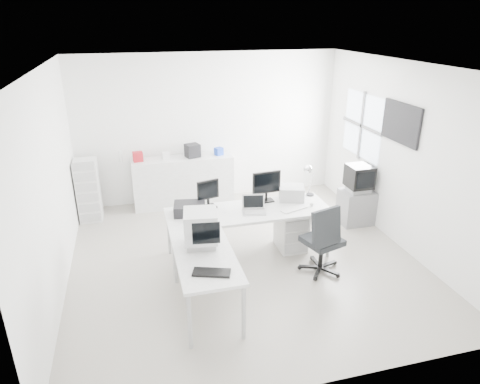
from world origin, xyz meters
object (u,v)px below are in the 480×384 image
object	(u,v)px
crt_tv	(359,179)
lcd_monitor_small	(208,194)
side_desk	(206,282)
tv_cabinet	(356,207)
office_chair	(322,237)
drawer_pedestal	(291,230)
laptop	(254,205)
filing_cabinet	(88,190)
laser_printer	(292,193)
lcd_monitor_large	(266,187)
main_desk	(248,233)
inkjet_printer	(190,209)
sideboard	(183,181)
crt_monitor	(201,229)

from	to	relation	value
crt_tv	lcd_monitor_small	bearing A→B (deg)	-172.70
side_desk	lcd_monitor_small	xyz separation A→B (m)	(0.30, 1.35, 0.59)
tv_cabinet	crt_tv	bearing A→B (deg)	0.00
side_desk	office_chair	bearing A→B (deg)	13.62
lcd_monitor_small	crt_tv	bearing A→B (deg)	-7.85
drawer_pedestal	laptop	size ratio (longest dim) A/B	1.66
side_desk	filing_cabinet	bearing A→B (deg)	116.70
filing_cabinet	laser_printer	bearing A→B (deg)	-28.80
lcd_monitor_large	laser_printer	world-z (taller)	lcd_monitor_large
drawer_pedestal	tv_cabinet	bearing A→B (deg)	20.88
lcd_monitor_small	laptop	bearing A→B (deg)	-45.41
main_desk	drawer_pedestal	bearing A→B (deg)	4.09
inkjet_printer	laptop	size ratio (longest dim) A/B	1.22
office_chair	tv_cabinet	world-z (taller)	office_chair
sideboard	laptop	bearing A→B (deg)	-72.17
main_desk	lcd_monitor_large	bearing A→B (deg)	35.54
side_desk	sideboard	bearing A→B (deg)	86.97
tv_cabinet	sideboard	xyz separation A→B (m)	(-2.80, 1.57, 0.17)
crt_monitor	filing_cabinet	size ratio (longest dim) A/B	0.42
side_desk	sideboard	xyz separation A→B (m)	(0.17, 3.26, 0.09)
side_desk	crt_monitor	bearing A→B (deg)	90.00
laser_printer	tv_cabinet	xyz separation A→B (m)	(1.37, 0.37, -0.56)
inkjet_printer	lcd_monitor_small	bearing A→B (deg)	36.04
inkjet_printer	laser_printer	bearing A→B (deg)	13.76
drawer_pedestal	tv_cabinet	xyz separation A→B (m)	(1.42, 0.54, -0.00)
laser_printer	main_desk	bearing A→B (deg)	-146.06
drawer_pedestal	inkjet_printer	distance (m)	1.64
crt_tv	office_chair	bearing A→B (deg)	-134.37
laser_printer	filing_cabinet	bearing A→B (deg)	168.79
lcd_monitor_large	laser_printer	xyz separation A→B (m)	(0.40, -0.03, -0.12)
laser_printer	crt_monitor	size ratio (longest dim) A/B	0.81
tv_cabinet	filing_cabinet	size ratio (longest dim) A/B	0.55
tv_cabinet	inkjet_printer	bearing A→B (deg)	-170.59
inkjet_printer	drawer_pedestal	bearing A→B (deg)	7.63
inkjet_printer	crt_monitor	distance (m)	0.96
lcd_monitor_large	office_chair	xyz separation A→B (m)	(0.52, -0.93, -0.45)
main_desk	lcd_monitor_large	xyz separation A→B (m)	(0.35, 0.25, 0.61)
lcd_monitor_large	laptop	world-z (taller)	lcd_monitor_large
side_desk	laser_printer	world-z (taller)	laser_printer
lcd_monitor_large	tv_cabinet	bearing A→B (deg)	5.65
lcd_monitor_large	laptop	xyz separation A→B (m)	(-0.30, -0.35, -0.11)
drawer_pedestal	lcd_monitor_small	size ratio (longest dim) A/B	1.42
main_desk	office_chair	size ratio (longest dim) A/B	2.24
lcd_monitor_small	sideboard	xyz separation A→B (m)	(-0.13, 1.91, -0.49)
crt_monitor	filing_cabinet	world-z (taller)	crt_monitor
sideboard	office_chair	bearing A→B (deg)	-61.38
lcd_monitor_large	crt_tv	distance (m)	1.81
filing_cabinet	drawer_pedestal	bearing A→B (deg)	-31.54
crt_tv	sideboard	distance (m)	3.23
lcd_monitor_large	filing_cabinet	world-z (taller)	lcd_monitor_large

